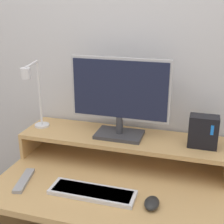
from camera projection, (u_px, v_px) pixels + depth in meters
wall_back at (132, 52)px, 1.63m from camera, size 6.00×0.05×2.50m
desk at (111, 217)px, 1.55m from camera, size 1.05×0.68×0.70m
monitor_shelf at (122, 140)px, 1.62m from camera, size 1.05×0.28×0.14m
monitor at (120, 96)px, 1.54m from camera, size 0.50×0.16×0.41m
desk_lamp at (34, 93)px, 1.59m from camera, size 0.10×0.24×0.37m
router_dock at (203, 131)px, 1.47m from camera, size 0.14×0.08×0.15m
keyboard at (92, 192)px, 1.36m from camera, size 0.38×0.12×0.02m
mouse at (152, 203)px, 1.28m from camera, size 0.06×0.10×0.03m
remote_control at (24, 180)px, 1.45m from camera, size 0.08×0.20×0.02m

